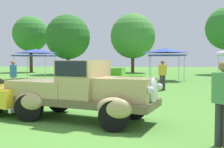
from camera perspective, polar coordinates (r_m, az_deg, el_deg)
ground_plane at (r=6.98m, az=-5.69°, el=-11.06°), size 120.00×120.00×0.00m
feature_pickup_truck at (r=7.42m, az=-6.69°, el=-3.43°), size 4.57×2.83×1.70m
show_car_lime at (r=16.25m, az=-0.06°, el=-0.85°), size 4.13×2.16×1.22m
spectator_near_truck at (r=14.83m, az=11.01°, el=-0.05°), size 0.47×0.41×1.69m
spectator_between_cars at (r=5.49m, az=23.31°, el=-5.44°), size 0.42×0.47×1.69m
spectator_by_row at (r=14.11m, az=-20.81°, el=-0.35°), size 0.44×0.46×1.69m
canopy_tent_left_field at (r=24.42m, az=-16.43°, el=4.61°), size 3.05×3.05×2.71m
canopy_tent_center_field at (r=22.04m, az=11.71°, el=4.85°), size 2.85×2.85×2.71m
treeline_far_left at (r=38.72m, az=-17.39°, el=8.35°), size 4.97×4.97×7.88m
treeline_mid_left at (r=31.89m, az=-9.64°, el=7.99°), size 5.34×5.34×7.16m
treeline_center at (r=35.54m, az=4.58°, el=8.26°), size 6.04×6.04×7.97m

